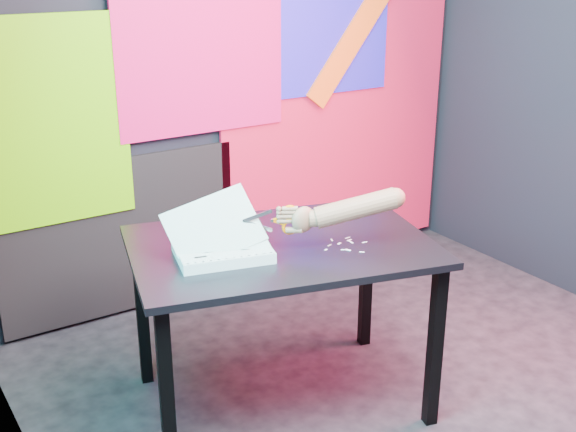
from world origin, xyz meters
TOP-DOWN VIEW (x-y plane):
  - room at (0.00, 0.00)m, footprint 3.01×3.01m
  - backdrop at (0.06, 1.46)m, footprint 2.88×0.05m
  - work_table at (-0.48, 0.33)m, footprint 1.37×1.08m
  - printout_stack at (-0.74, 0.34)m, footprint 0.41×0.34m
  - scissors at (-0.50, 0.25)m, footprint 0.20×0.11m
  - hand_forearm at (-0.29, 0.14)m, footprint 0.44×0.26m
  - paper_clippings at (-0.26, 0.18)m, footprint 0.20×0.18m

SIDE VIEW (x-z plane):
  - work_table at x=-0.48m, z-range 0.29..1.04m
  - paper_clippings at x=-0.26m, z-range 0.75..0.75m
  - printout_stack at x=-0.74m, z-range 0.64..0.91m
  - scissors at x=-0.50m, z-range 0.82..0.94m
  - hand_forearm at x=-0.29m, z-range 0.83..1.00m
  - backdrop at x=0.06m, z-range -0.08..2.00m
  - room at x=0.00m, z-range 0.00..2.71m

